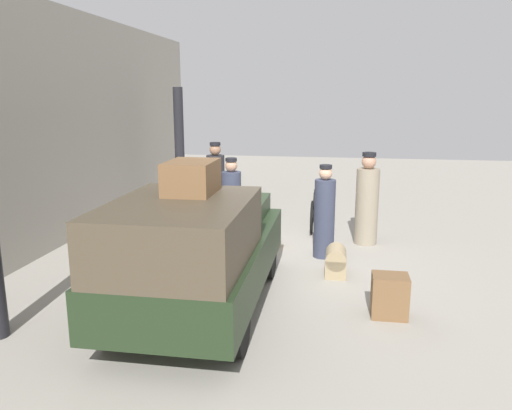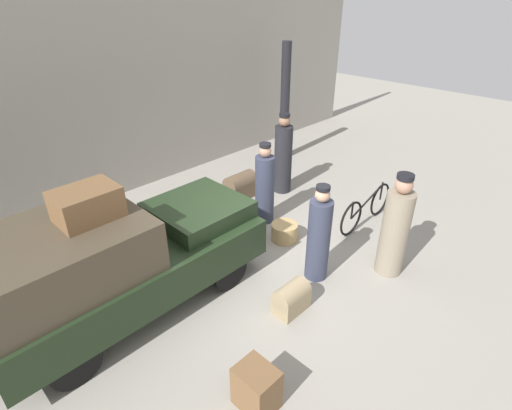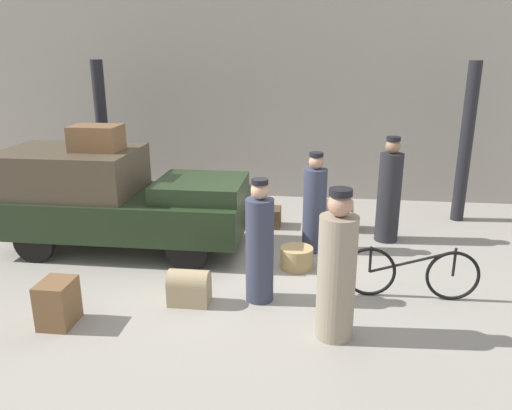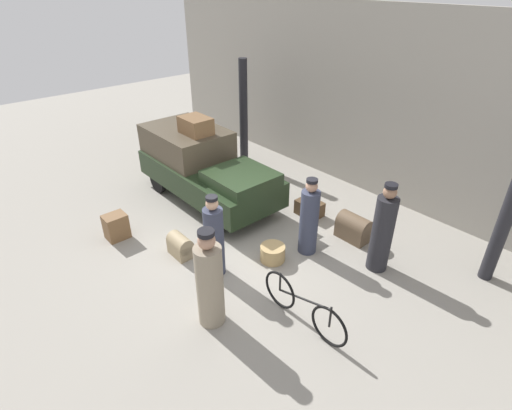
# 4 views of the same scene
# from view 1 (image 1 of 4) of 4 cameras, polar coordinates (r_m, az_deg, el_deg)

# --- Properties ---
(ground_plane) EXTENTS (30.00, 30.00, 0.00)m
(ground_plane) POSITION_cam_1_polar(r_m,az_deg,el_deg) (8.82, 1.08, -6.36)
(ground_plane) COLOR gray
(station_building_facade) EXTENTS (16.00, 0.15, 4.50)m
(station_building_facade) POSITION_cam_1_polar(r_m,az_deg,el_deg) (9.82, -23.36, 7.98)
(station_building_facade) COLOR gray
(station_building_facade) RESTS_ON ground
(canopy_pillar_right) EXTENTS (0.24, 0.24, 3.03)m
(canopy_pillar_right) POSITION_cam_1_polar(r_m,az_deg,el_deg) (12.85, -8.73, 6.41)
(canopy_pillar_right) COLOR black
(canopy_pillar_right) RESTS_ON ground
(truck) EXTENTS (3.96, 1.70, 1.66)m
(truck) POSITION_cam_1_polar(r_m,az_deg,el_deg) (6.58, -6.69, -4.94)
(truck) COLOR black
(truck) RESTS_ON ground
(bicycle) EXTENTS (1.78, 0.04, 0.74)m
(bicycle) POSITION_cam_1_polar(r_m,az_deg,el_deg) (10.96, 6.56, -0.72)
(bicycle) COLOR black
(bicycle) RESTS_ON ground
(wicker_basket) EXTENTS (0.50, 0.50, 0.33)m
(wicker_basket) POSITION_cam_1_polar(r_m,az_deg,el_deg) (9.58, 1.33, -3.80)
(wicker_basket) COLOR tan
(wicker_basket) RESTS_ON ground
(porter_lifting_near_truck) EXTENTS (0.37, 0.37, 1.66)m
(porter_lifting_near_truck) POSITION_cam_1_polar(r_m,az_deg,el_deg) (8.91, 7.82, -1.19)
(porter_lifting_near_truck) COLOR #33384C
(porter_lifting_near_truck) RESTS_ON ground
(porter_carrying_trunk) EXTENTS (0.44, 0.44, 1.78)m
(porter_carrying_trunk) POSITION_cam_1_polar(r_m,az_deg,el_deg) (9.85, 12.56, 0.24)
(porter_carrying_trunk) COLOR gray
(porter_carrying_trunk) RESTS_ON ground
(conductor_in_dark_uniform) EXTENTS (0.38, 0.38, 1.66)m
(conductor_in_dark_uniform) POSITION_cam_1_polar(r_m,az_deg,el_deg) (9.79, -2.81, 0.15)
(conductor_in_dark_uniform) COLOR #33384C
(conductor_in_dark_uniform) RESTS_ON ground
(porter_with_bicycle) EXTENTS (0.40, 0.40, 1.83)m
(porter_with_bicycle) POSITION_cam_1_polar(r_m,az_deg,el_deg) (11.12, -4.61, 2.05)
(porter_with_bicycle) COLOR #232328
(porter_with_bicycle) RESTS_ON ground
(suitcase_small_leather) EXTENTS (0.70, 0.43, 0.57)m
(suitcase_small_leather) POSITION_cam_1_polar(r_m,az_deg,el_deg) (10.51, -8.15, -1.80)
(suitcase_small_leather) COLOR brown
(suitcase_small_leather) RESTS_ON ground
(trunk_barrel_dark) EXTENTS (0.53, 0.33, 0.47)m
(trunk_barrel_dark) POSITION_cam_1_polar(r_m,az_deg,el_deg) (8.19, 9.11, -6.33)
(trunk_barrel_dark) COLOR #9E8966
(trunk_barrel_dark) RESTS_ON ground
(trunk_large_brown) EXTENTS (0.38, 0.47, 0.56)m
(trunk_large_brown) POSITION_cam_1_polar(r_m,az_deg,el_deg) (6.85, 15.03, -9.99)
(trunk_large_brown) COLOR brown
(trunk_large_brown) RESTS_ON ground
(trunk_umber_medium) EXTENTS (0.60, 0.44, 0.36)m
(trunk_umber_medium) POSITION_cam_1_polar(r_m,az_deg,el_deg) (9.37, -10.60, -4.30)
(trunk_umber_medium) COLOR #4C3823
(trunk_umber_medium) RESTS_ON ground
(trunk_on_truck_roof) EXTENTS (0.76, 0.57, 0.40)m
(trunk_on_truck_roof) POSITION_cam_1_polar(r_m,az_deg,el_deg) (6.18, -7.39, 3.16)
(trunk_on_truck_roof) COLOR brown
(trunk_on_truck_roof) RESTS_ON truck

